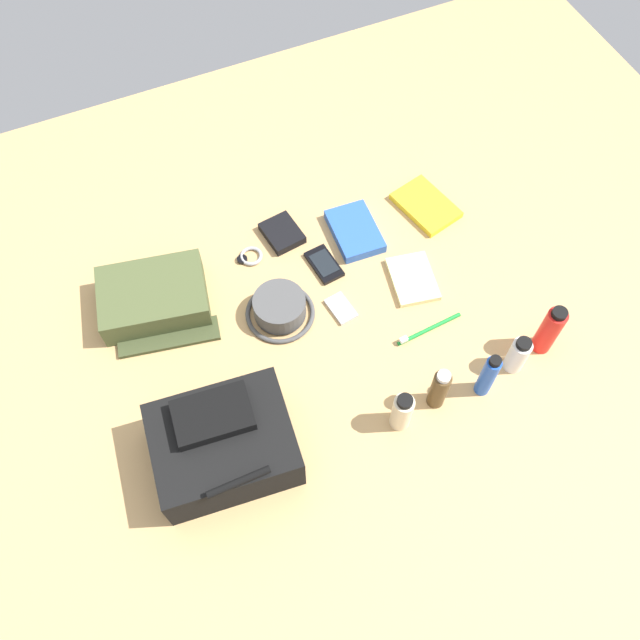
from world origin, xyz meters
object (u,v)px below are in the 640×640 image
notepad (413,279)px  paperback_novel (426,206)px  cologne_bottle (439,389)px  media_player (341,308)px  bucket_hat (280,308)px  wristwatch (250,257)px  sunscreen_spray (549,330)px  deodorant_spray (488,376)px  lotion_bottle (402,412)px  toothbrush (426,330)px  toothpaste_tube (518,355)px  wallet (282,233)px  backpack (224,444)px  toiletry_pouch (154,299)px  cell_phone (324,264)px  travel_guidebook (355,231)px

notepad → paperback_novel: bearing=-115.2°
cologne_bottle → media_player: cologne_bottle is taller
bucket_hat → wristwatch: bearing=-87.7°
bucket_hat → sunscreen_spray: sunscreen_spray is taller
bucket_hat → notepad: 0.36m
deodorant_spray → lotion_bottle: (0.22, -0.01, -0.01)m
media_player → toothbrush: (-0.17, 0.15, 0.00)m
toothpaste_tube → wallet: 0.70m
backpack → toothbrush: (-0.57, -0.10, -0.06)m
toiletry_pouch → toothbrush: (-0.60, 0.34, -0.03)m
toothbrush → sunscreen_spray: bearing=148.1°
backpack → media_player: backpack is taller
cologne_bottle → paperback_novel: size_ratio=0.72×
toiletry_pouch → wristwatch: toiletry_pouch is taller
bucket_hat → sunscreen_spray: (-0.56, 0.35, 0.05)m
media_player → lotion_bottle: bearing=89.5°
lotion_bottle → wristwatch: size_ratio=1.84×
paperback_novel → toothbrush: toothbrush is taller
sunscreen_spray → wristwatch: sunscreen_spray is taller
toiletry_pouch → cell_phone: size_ratio=2.52×
sunscreen_spray → cologne_bottle: (0.31, 0.02, -0.01)m
backpack → bucket_hat: size_ratio=1.83×
notepad → toiletry_pouch: bearing=-6.0°
backpack → bucket_hat: backpack is taller
backpack → paperback_novel: size_ratio=1.63×
lotion_bottle → media_player: 0.34m
bucket_hat → lotion_bottle: size_ratio=1.37×
backpack → notepad: size_ratio=2.18×
backpack → paperback_novel: 0.88m
sunscreen_spray → toothpaste_tube: size_ratio=1.39×
toothpaste_tube → notepad: (0.11, -0.32, -0.05)m
cell_phone → notepad: size_ratio=0.79×
cell_phone → sunscreen_spray: bearing=132.0°
bucket_hat → cologne_bottle: cologne_bottle is taller
deodorant_spray → media_player: 0.41m
bucket_hat → travel_guidebook: (-0.28, -0.15, -0.02)m
deodorant_spray → notepad: size_ratio=1.06×
paperback_novel → toothbrush: bearing=61.7°
toiletry_pouch → cell_phone: toiletry_pouch is taller
backpack → cell_phone: bearing=-137.2°
backpack → deodorant_spray: 0.62m
sunscreen_spray → notepad: sunscreen_spray is taller
lotion_bottle → media_player: (-0.00, -0.33, -0.06)m
backpack → cologne_bottle: (-0.50, 0.08, 0.00)m
toiletry_pouch → backpack: bearing=94.0°
lotion_bottle → notepad: bearing=-122.2°
deodorant_spray → wristwatch: (0.37, -0.59, -0.07)m
toiletry_pouch → media_player: bearing=155.3°
backpack → travel_guidebook: 0.70m
paperback_novel → toiletry_pouch: bearing=0.5°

